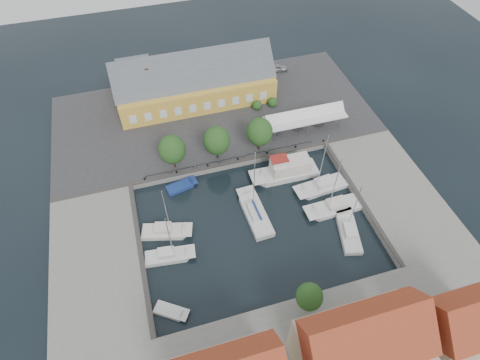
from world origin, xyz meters
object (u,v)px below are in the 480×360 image
at_px(tent_canopy, 305,117).
at_px(car_red, 169,146).
at_px(center_sailboat, 255,214).
at_px(west_boat_b, 166,232).
at_px(warehouse, 191,83).
at_px(trawler, 287,171).
at_px(east_boat_b, 333,208).
at_px(car_silver, 277,68).
at_px(east_boat_c, 348,232).
at_px(launch_sw, 171,312).
at_px(west_boat_c, 169,256).
at_px(east_boat_a, 321,187).
at_px(launch_nw, 181,187).

xyz_separation_m(tent_canopy, car_red, (-23.24, 1.67, -2.00)).
distance_m(center_sailboat, west_boat_b, 13.05).
height_order(warehouse, trawler, warehouse).
relative_size(car_red, east_boat_b, 0.36).
xyz_separation_m(car_silver, east_boat_c, (-3.24, -38.95, -1.49)).
bearing_deg(launch_sw, west_boat_b, 83.42).
relative_size(car_silver, west_boat_c, 0.47).
height_order(warehouse, car_silver, warehouse).
distance_m(tent_canopy, east_boat_b, 17.13).
xyz_separation_m(trawler, east_boat_c, (4.51, -12.83, -0.76)).
height_order(car_silver, west_boat_c, west_boat_c).
height_order(tent_canopy, car_red, tent_canopy).
distance_m(center_sailboat, launch_sw, 18.10).
distance_m(trawler, launch_sw, 27.54).
distance_m(east_boat_a, launch_sw, 28.94).
distance_m(warehouse, west_boat_b, 29.68).
distance_m(trawler, east_boat_b, 9.40).
xyz_separation_m(center_sailboat, trawler, (7.17, 6.14, 0.65)).
bearing_deg(car_red, tent_canopy, 9.28).
distance_m(east_boat_c, west_boat_c, 25.18).
bearing_deg(center_sailboat, trawler, 40.59).
bearing_deg(trawler, west_boat_b, -164.84).
bearing_deg(launch_sw, east_boat_b, 18.80).
xyz_separation_m(car_silver, trawler, (-7.74, -26.12, -0.74)).
bearing_deg(warehouse, west_boat_c, -107.76).
xyz_separation_m(car_red, east_boat_a, (21.23, -14.08, -1.42)).
height_order(center_sailboat, east_boat_c, center_sailboat).
xyz_separation_m(car_silver, launch_sw, (-29.29, -43.24, -1.66)).
distance_m(tent_canopy, east_boat_c, 21.53).
distance_m(center_sailboat, east_boat_b, 11.68).
xyz_separation_m(trawler, east_boat_a, (4.28, -4.07, -0.75)).
relative_size(tent_canopy, trawler, 1.26).
bearing_deg(trawler, east_boat_b, -62.64).
xyz_separation_m(east_boat_a, east_boat_b, (0.03, -4.26, -0.00)).
bearing_deg(center_sailboat, east_boat_b, -10.77).
distance_m(car_silver, west_boat_b, 42.21).
height_order(trawler, launch_sw, trawler).
height_order(east_boat_a, launch_sw, east_boat_a).
bearing_deg(east_boat_a, east_boat_b, -89.66).
xyz_separation_m(east_boat_a, launch_sw, (-25.83, -13.06, -0.17)).
xyz_separation_m(warehouse, east_boat_a, (14.59, -26.27, -4.17)).
relative_size(tent_canopy, car_silver, 3.16).
xyz_separation_m(warehouse, east_boat_c, (14.81, -35.04, -4.17)).
distance_m(warehouse, east_boat_b, 34.10).
height_order(car_silver, launch_sw, car_silver).
distance_m(east_boat_b, launch_nw, 23.37).
bearing_deg(launch_sw, warehouse, 74.05).
relative_size(east_boat_b, launch_sw, 2.59).
height_order(car_red, west_boat_b, west_boat_b).
bearing_deg(west_boat_c, tent_canopy, 33.69).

